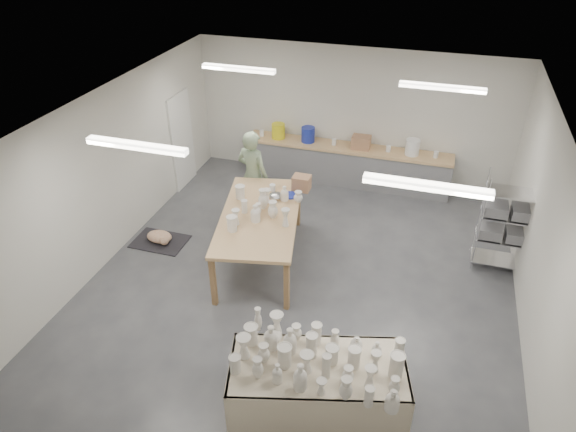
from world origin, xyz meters
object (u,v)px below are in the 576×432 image
(red_stool, at_px, (259,198))
(work_table, at_px, (264,212))
(drying_table, at_px, (317,383))
(potter, at_px, (253,175))

(red_stool, bearing_deg, work_table, -66.40)
(work_table, relative_size, red_stool, 7.93)
(drying_table, height_order, potter, potter)
(drying_table, bearing_deg, red_stool, 103.20)
(drying_table, bearing_deg, potter, 104.73)
(drying_table, xyz_separation_m, red_stool, (-2.37, 4.42, -0.18))
(work_table, height_order, red_stool, work_table)
(potter, relative_size, red_stool, 5.23)
(work_table, bearing_deg, potter, 105.98)
(work_table, distance_m, red_stool, 1.85)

